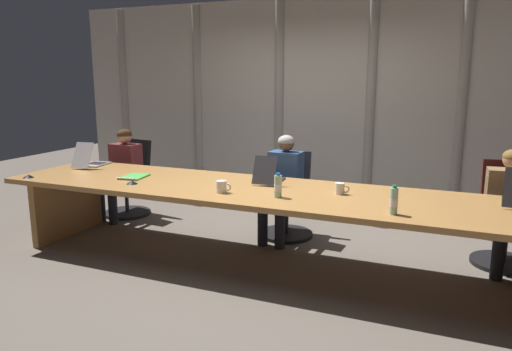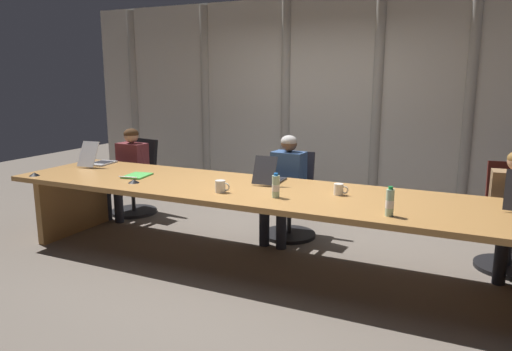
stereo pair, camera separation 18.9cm
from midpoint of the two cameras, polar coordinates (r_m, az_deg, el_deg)
ground_plane at (r=4.71m, az=-1.33°, el=-10.49°), size 14.53×14.53×0.00m
conference_table at (r=4.51m, az=-1.36°, el=-3.10°), size 5.10×1.18×0.75m
curtain_backdrop at (r=6.35m, az=6.53°, el=8.09°), size 7.26×0.17×2.77m
laptop_left_end at (r=5.93m, az=-19.85°, el=1.59°), size 0.27×0.50×0.29m
laptop_left_mid at (r=4.72m, az=0.40°, el=-0.17°), size 0.25×0.43×0.28m
office_chair_left_end at (r=6.51m, az=-15.66°, el=-1.30°), size 0.60×0.61×0.97m
office_chair_left_mid at (r=5.45m, az=2.76°, el=-3.46°), size 0.60×0.60×0.94m
office_chair_center at (r=5.16m, az=26.61°, el=-5.46°), size 0.60×0.61×0.99m
person_left_end at (r=6.32m, az=-16.58°, el=0.84°), size 0.41×0.57×1.13m
person_left_mid at (r=5.23m, az=2.12°, el=-0.79°), size 0.38×0.56×1.15m
person_center at (r=4.93m, az=27.04°, el=-2.94°), size 0.44×0.56×1.13m
water_bottle_primary at (r=4.13m, az=1.32°, el=-1.30°), size 0.07×0.07×0.21m
water_bottle_secondary at (r=3.74m, az=14.69°, el=-2.98°), size 0.06×0.06×0.23m
coffee_mug_near at (r=4.30m, az=8.74°, el=-1.55°), size 0.13×0.09×0.10m
coffee_mug_far at (r=4.32m, az=-5.34°, el=-1.34°), size 0.14×0.09×0.11m
conference_mic_left_side at (r=4.84m, az=-15.63°, el=-0.78°), size 0.11×0.11×0.03m
conference_mic_middle at (r=5.52m, az=-26.36°, el=-0.06°), size 0.11×0.11×0.03m
spiral_notepad at (r=5.14m, az=-15.33°, el=-0.15°), size 0.26×0.34×0.03m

